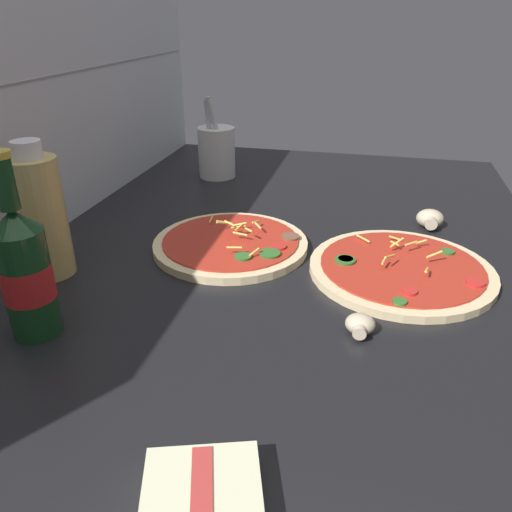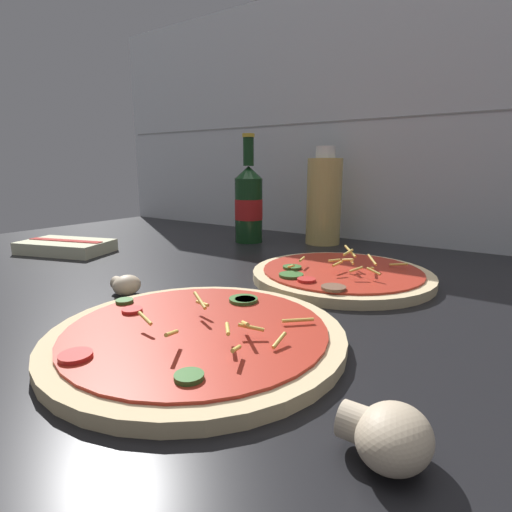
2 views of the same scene
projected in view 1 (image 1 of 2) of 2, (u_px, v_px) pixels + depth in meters
The scene contains 8 objects.
counter_slab at pixel (276, 288), 78.86cm from camera, with size 160.00×90.00×2.50cm.
pizza_near at pixel (401, 269), 80.28cm from camera, with size 29.35×29.35×4.09cm.
pizza_far at pixel (231, 244), 88.77cm from camera, with size 27.43×27.43×5.12cm.
beer_bottle at pixel (25, 272), 62.26cm from camera, with size 6.36×6.36×24.24cm.
oil_bottle at pixel (40, 216), 76.53cm from camera, with size 7.72×7.72×21.48cm.
mushroom_left at pixel (360, 325), 65.12cm from camera, with size 4.15×3.95×2.77cm.
mushroom_right at pixel (430, 219), 96.66cm from camera, with size 5.44×5.18×3.63cm.
utensil_crock at pixel (217, 152), 124.35cm from camera, with size 9.11×9.11×19.98cm.
Camera 1 is at (-67.18, -12.82, 40.97)cm, focal length 35.00 mm.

